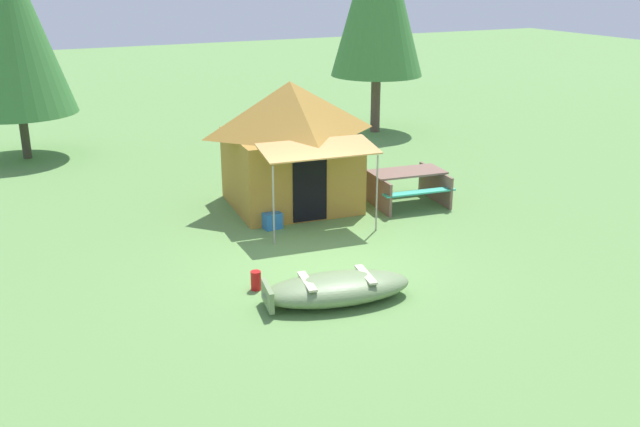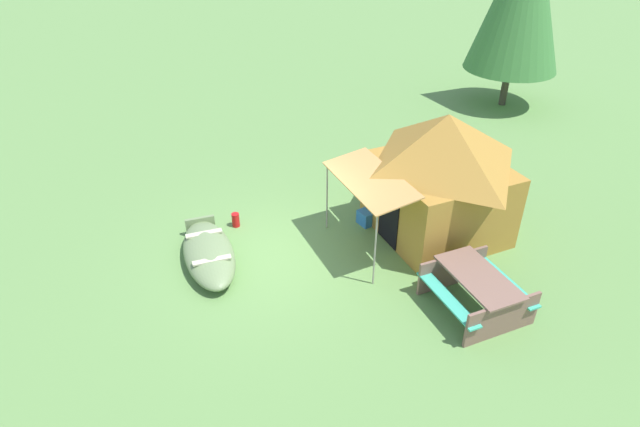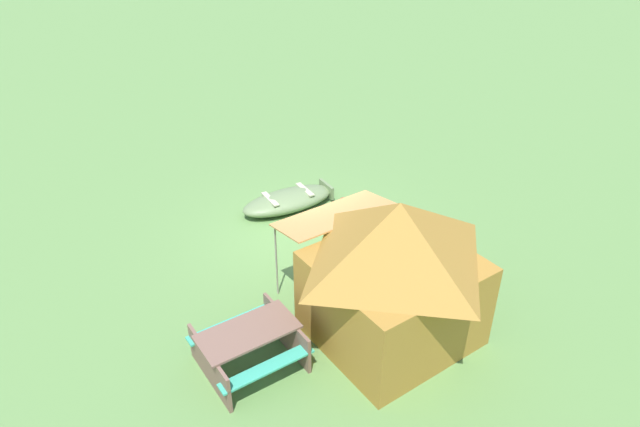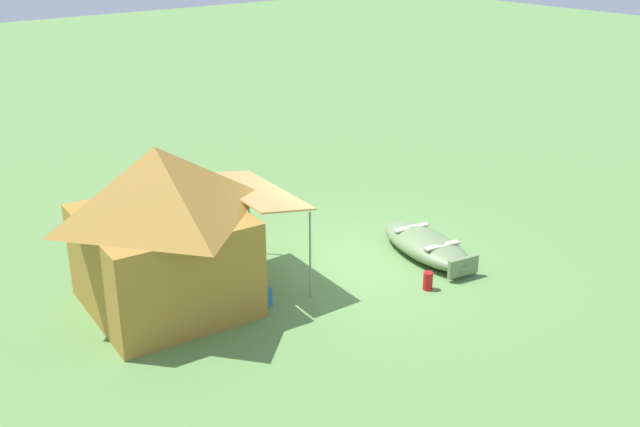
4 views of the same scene
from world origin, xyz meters
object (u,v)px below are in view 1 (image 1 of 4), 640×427
(beached_rowboat, at_px, (336,288))
(fuel_can, at_px, (256,280))
(pine_tree_back_left, at_px, (10,23))
(picnic_table, at_px, (406,183))
(canvas_cabin_tent, at_px, (291,143))
(cooler_box, at_px, (269,218))

(beached_rowboat, xyz_separation_m, fuel_can, (-1.01, 1.01, -0.07))
(beached_rowboat, distance_m, pine_tree_back_left, 13.24)
(fuel_can, xyz_separation_m, pine_tree_back_left, (-2.69, 11.20, 3.61))
(picnic_table, bearing_deg, fuel_can, -149.13)
(canvas_cabin_tent, relative_size, cooler_box, 6.56)
(beached_rowboat, relative_size, pine_tree_back_left, 0.42)
(beached_rowboat, xyz_separation_m, pine_tree_back_left, (-3.70, 12.21, 3.54))
(canvas_cabin_tent, relative_size, pine_tree_back_left, 0.62)
(picnic_table, bearing_deg, beached_rowboat, -134.45)
(picnic_table, bearing_deg, cooler_box, -179.28)
(beached_rowboat, xyz_separation_m, canvas_cabin_tent, (1.38, 4.94, 1.24))
(fuel_can, relative_size, pine_tree_back_left, 0.05)
(canvas_cabin_tent, height_order, cooler_box, canvas_cabin_tent)
(canvas_cabin_tent, distance_m, pine_tree_back_left, 9.16)
(canvas_cabin_tent, bearing_deg, pine_tree_back_left, 124.95)
(canvas_cabin_tent, xyz_separation_m, fuel_can, (-2.39, -3.93, -1.31))
(picnic_table, distance_m, pine_tree_back_left, 11.68)
(beached_rowboat, distance_m, cooler_box, 3.87)
(beached_rowboat, xyz_separation_m, cooler_box, (0.38, 3.85, -0.07))
(canvas_cabin_tent, xyz_separation_m, pine_tree_back_left, (-5.08, 7.27, 2.30))
(canvas_cabin_tent, distance_m, fuel_can, 4.79)
(canvas_cabin_tent, xyz_separation_m, cooler_box, (-1.00, -1.09, -1.31))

